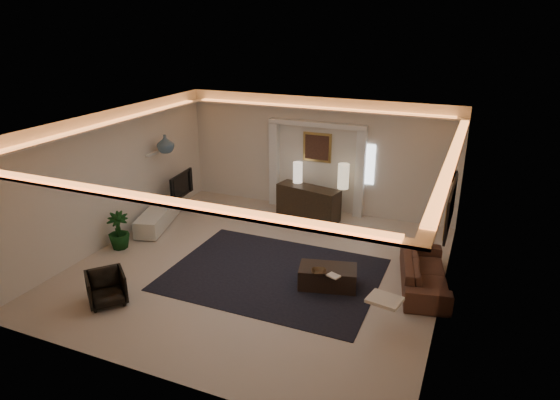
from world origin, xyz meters
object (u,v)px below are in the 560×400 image
at_px(sofa, 424,272).
at_px(armchair, 106,288).
at_px(coffee_table, 328,277).
at_px(console, 308,202).

bearing_deg(sofa, armchair, 106.94).
bearing_deg(coffee_table, armchair, -162.82).
distance_m(console, sofa, 3.90).
relative_size(sofa, armchair, 3.17).
height_order(coffee_table, armchair, armchair).
xyz_separation_m(sofa, armchair, (-5.03, -2.74, -0.01)).
bearing_deg(console, sofa, -24.89).
relative_size(console, armchair, 2.49).
bearing_deg(armchair, console, 20.34).
relative_size(coffee_table, armchair, 1.64).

